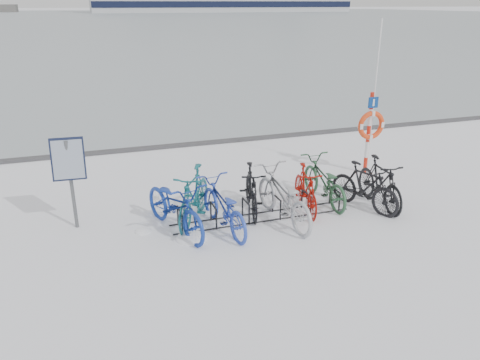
# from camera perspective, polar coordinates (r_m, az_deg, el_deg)

# --- Properties ---
(ground) EXTENTS (900.00, 900.00, 0.00)m
(ground) POSITION_cam_1_polar(r_m,az_deg,el_deg) (10.31, 2.59, -4.61)
(ground) COLOR white
(ground) RESTS_ON ground
(ice_sheet) EXTENTS (400.00, 298.00, 0.02)m
(ice_sheet) POSITION_cam_1_polar(r_m,az_deg,el_deg) (163.77, -18.27, 18.31)
(ice_sheet) COLOR #A0ACB5
(ice_sheet) RESTS_ON ground
(quay_edge) EXTENTS (400.00, 0.25, 0.10)m
(quay_edge) POSITION_cam_1_polar(r_m,az_deg,el_deg) (15.59, -5.19, 4.44)
(quay_edge) COLOR #3F3F42
(quay_edge) RESTS_ON ground
(bike_rack) EXTENTS (4.00, 0.48, 0.46)m
(bike_rack) POSITION_cam_1_polar(r_m,az_deg,el_deg) (10.24, 2.61, -3.70)
(bike_rack) COLOR black
(bike_rack) RESTS_ON ground
(info_board) EXTENTS (0.66, 0.29, 1.94)m
(info_board) POSITION_cam_1_polar(r_m,az_deg,el_deg) (9.94, -20.15, 1.79)
(info_board) COLOR #595B5E
(info_board) RESTS_ON ground
(lifebuoy_station) EXTENTS (0.78, 0.22, 4.06)m
(lifebuoy_station) POSITION_cam_1_polar(r_m,az_deg,el_deg) (13.02, 15.65, 6.44)
(lifebuoy_station) COLOR red
(lifebuoy_station) RESTS_ON ground
(bike_0) EXTENTS (1.44, 2.38, 1.18)m
(bike_0) POSITION_cam_1_polar(r_m,az_deg,el_deg) (9.60, -7.94, -2.94)
(bike_0) COLOR #173599
(bike_0) RESTS_ON ground
(bike_1) EXTENTS (1.51, 2.02, 1.21)m
(bike_1) POSITION_cam_1_polar(r_m,az_deg,el_deg) (9.99, -5.66, -1.78)
(bike_1) COLOR #145C65
(bike_1) RESTS_ON ground
(bike_2) EXTENTS (1.00, 2.13, 1.08)m
(bike_2) POSITION_cam_1_polar(r_m,az_deg,el_deg) (9.62, -2.08, -3.04)
(bike_2) COLOR #2945B6
(bike_2) RESTS_ON ground
(bike_3) EXTENTS (0.90, 1.89, 1.10)m
(bike_3) POSITION_cam_1_polar(r_m,az_deg,el_deg) (10.40, 1.40, -1.07)
(bike_3) COLOR black
(bike_3) RESTS_ON ground
(bike_4) EXTENTS (1.02, 2.33, 1.19)m
(bike_4) POSITION_cam_1_polar(r_m,az_deg,el_deg) (9.98, 5.26, -1.84)
(bike_4) COLOR #AFB1B6
(bike_4) RESTS_ON ground
(bike_5) EXTENTS (0.78, 1.79, 1.04)m
(bike_5) POSITION_cam_1_polar(r_m,az_deg,el_deg) (10.63, 8.01, -0.93)
(bike_5) COLOR #9A0E06
(bike_5) RESTS_ON ground
(bike_6) EXTENTS (0.73, 2.06, 1.08)m
(bike_6) POSITION_cam_1_polar(r_m,az_deg,el_deg) (11.13, 10.17, 0.05)
(bike_6) COLOR #295535
(bike_6) RESTS_ON ground
(bike_7) EXTENTS (1.16, 1.88, 1.10)m
(bike_7) POSITION_cam_1_polar(r_m,az_deg,el_deg) (10.94, 14.96, -0.68)
(bike_7) COLOR black
(bike_7) RESTS_ON ground
(bike_8) EXTENTS (0.67, 1.95, 1.15)m
(bike_8) POSITION_cam_1_polar(r_m,az_deg,el_deg) (11.22, 16.71, -0.16)
(bike_8) COLOR black
(bike_8) RESTS_ON ground
(snow_drifts) EXTENTS (6.15, 1.65, 0.22)m
(snow_drifts) POSITION_cam_1_polar(r_m,az_deg,el_deg) (10.32, 2.02, -4.57)
(snow_drifts) COLOR white
(snow_drifts) RESTS_ON ground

